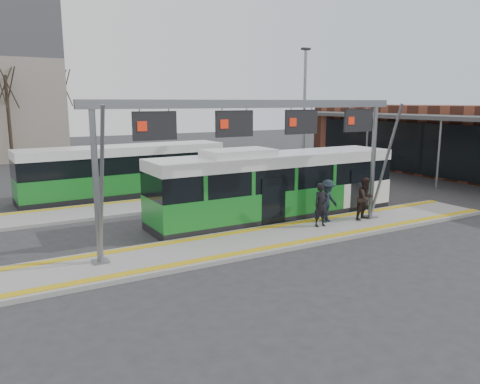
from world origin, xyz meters
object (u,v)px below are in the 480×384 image
object	(u,v)px
passenger_c	(327,201)
hero_bus	(276,186)
passenger_a	(321,205)
passenger_b	(365,199)
gantry	(262,128)

from	to	relation	value
passenger_c	hero_bus	bearing A→B (deg)	109.49
passenger_a	passenger_b	world-z (taller)	passenger_b
hero_bus	passenger_a	bearing A→B (deg)	-78.73
passenger_a	passenger_c	bearing A→B (deg)	35.66
hero_bus	passenger_c	distance (m)	2.52
passenger_a	passenger_c	size ratio (longest dim) A/B	0.99
passenger_c	passenger_b	bearing A→B (deg)	-26.61
gantry	passenger_a	world-z (taller)	gantry
hero_bus	passenger_b	distance (m)	4.01
gantry	hero_bus	bearing A→B (deg)	47.05
gantry	hero_bus	size ratio (longest dim) A/B	1.09
passenger_c	passenger_a	bearing A→B (deg)	-157.99
hero_bus	passenger_a	xyz separation A→B (m)	(0.53, -2.59, -0.43)
passenger_a	passenger_c	distance (m)	0.82
hero_bus	passenger_c	world-z (taller)	hero_bus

